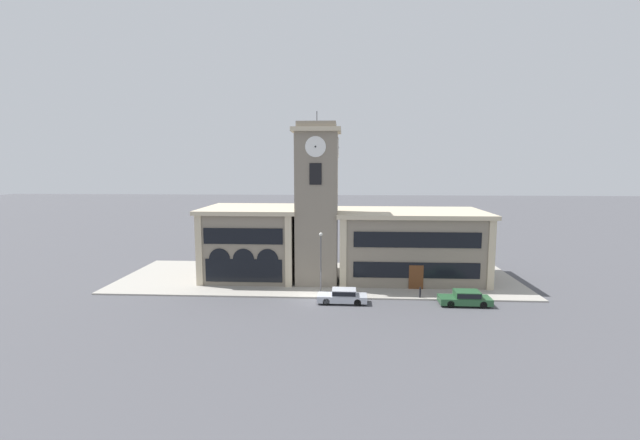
# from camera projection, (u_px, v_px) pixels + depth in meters

# --- Properties ---
(ground_plane) EXTENTS (300.00, 300.00, 0.00)m
(ground_plane) POSITION_uv_depth(u_px,v_px,m) (313.00, 299.00, 41.90)
(ground_plane) COLOR #4C4C51
(sidewalk_kerb) EXTENTS (44.94, 15.11, 0.15)m
(sidewalk_kerb) POSITION_uv_depth(u_px,v_px,m) (318.00, 278.00, 49.38)
(sidewalk_kerb) COLOR #A39E93
(sidewalk_kerb) RESTS_ON ground_plane
(clock_tower) EXTENTS (5.15, 5.15, 18.69)m
(clock_tower) POSITION_uv_depth(u_px,v_px,m) (317.00, 204.00, 46.43)
(clock_tower) COLOR gray
(clock_tower) RESTS_ON ground_plane
(town_hall_left_wing) EXTENTS (11.01, 10.35, 8.19)m
(town_hall_left_wing) POSITION_uv_depth(u_px,v_px,m) (253.00, 242.00, 49.98)
(town_hall_left_wing) COLOR gray
(town_hall_left_wing) RESTS_ON ground_plane
(town_hall_right_wing) EXTENTS (16.65, 10.35, 7.87)m
(town_hall_right_wing) POSITION_uv_depth(u_px,v_px,m) (410.00, 245.00, 49.02)
(town_hall_right_wing) COLOR gray
(town_hall_right_wing) RESTS_ON ground_plane
(parked_car_near) EXTENTS (4.71, 1.80, 1.35)m
(parked_car_near) POSITION_uv_depth(u_px,v_px,m) (343.00, 296.00, 40.49)
(parked_car_near) COLOR #B2B7C1
(parked_car_near) RESTS_ON ground_plane
(parked_car_mid) EXTENTS (4.75, 1.94, 1.38)m
(parked_car_mid) POSITION_uv_depth(u_px,v_px,m) (466.00, 298.00, 39.86)
(parked_car_mid) COLOR #285633
(parked_car_mid) RESTS_ON ground_plane
(street_lamp) EXTENTS (0.36, 0.36, 6.30)m
(street_lamp) POSITION_uv_depth(u_px,v_px,m) (321.00, 255.00, 42.10)
(street_lamp) COLOR #4C4C51
(street_lamp) RESTS_ON sidewalk_kerb
(bollard) EXTENTS (0.18, 0.18, 1.06)m
(bollard) POSITION_uv_depth(u_px,v_px,m) (420.00, 292.00, 41.71)
(bollard) COLOR black
(bollard) RESTS_ON sidewalk_kerb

